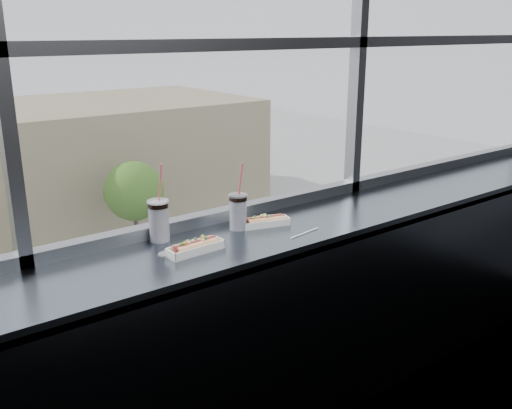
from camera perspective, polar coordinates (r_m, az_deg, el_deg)
wall_back_lower at (r=3.25m, az=-3.52°, el=-10.82°), size 6.00×0.00×6.00m
counter at (r=2.83m, az=-0.62°, el=-3.62°), size 6.00×0.55×0.06m
counter_fascia at (r=2.88m, az=2.53°, el=-14.79°), size 6.00×0.04×1.04m
hotdog_tray_left at (r=2.61m, az=-6.06°, el=-4.21°), size 0.28×0.10×0.07m
hotdog_tray_right at (r=2.94m, az=0.93°, el=-1.67°), size 0.27×0.15×0.06m
soda_cup_left at (r=2.75m, az=-9.70°, el=-1.39°), size 0.10×0.10×0.38m
soda_cup_right at (r=2.87m, az=-1.80°, el=-0.55°), size 0.09×0.09×0.35m
loose_straw at (r=2.84m, az=4.88°, el=-2.86°), size 0.20×0.04×0.01m
wrapper at (r=2.59m, az=-8.89°, el=-4.84°), size 0.09×0.07×0.02m
car_far_c at (r=32.24m, az=-8.23°, el=-4.65°), size 2.91×6.73×2.23m
car_near_e at (r=27.44m, az=4.27°, el=-8.85°), size 2.85×6.07×1.97m
car_near_d at (r=23.07m, az=-13.86°, el=-14.45°), size 2.85×6.63×2.20m
pedestrian_d at (r=34.00m, az=-13.31°, el=-4.08°), size 0.86×0.64×1.93m
tree_right at (r=34.67m, az=-12.11°, el=1.30°), size 3.59×3.59×5.61m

